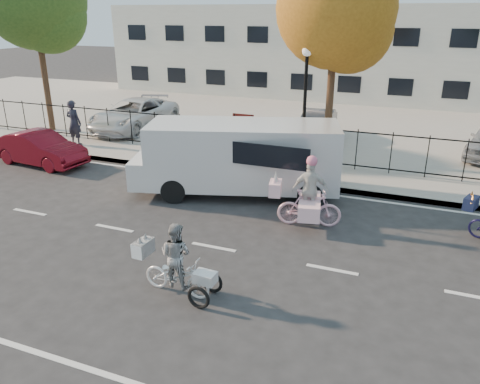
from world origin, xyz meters
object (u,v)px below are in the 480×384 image
at_px(unicorn_bike, 308,200).
at_px(white_van, 240,155).
at_px(zebra_trike, 177,267).
at_px(lamppost, 306,86).
at_px(lot_car_c, 317,125).
at_px(pedestrian, 74,123).
at_px(lot_car_b, 134,115).
at_px(lot_car_a, 146,112).
at_px(red_sedan, 40,148).

distance_m(unicorn_bike, white_van, 3.19).
distance_m(zebra_trike, white_van, 6.05).
relative_size(lamppost, zebra_trike, 2.32).
bearing_deg(white_van, unicorn_bike, -48.78).
distance_m(lamppost, zebra_trike, 9.28).
height_order(zebra_trike, lot_car_c, zebra_trike).
bearing_deg(pedestrian, lot_car_c, -152.27).
bearing_deg(lot_car_b, lot_car_c, 10.77).
distance_m(lamppost, pedestrian, 10.14).
height_order(zebra_trike, unicorn_bike, unicorn_bike).
bearing_deg(lot_car_b, lot_car_a, 94.68).
bearing_deg(zebra_trike, unicorn_bike, -19.19).
relative_size(red_sedan, lot_car_a, 0.91).
xyz_separation_m(unicorn_bike, lot_car_a, (-10.57, 8.56, 0.02)).
distance_m(unicorn_bike, lot_car_c, 9.05).
bearing_deg(white_van, zebra_trike, -97.88).
bearing_deg(pedestrian, lot_car_a, -98.22).
xyz_separation_m(lamppost, white_van, (-1.30, -3.00, -1.84)).
bearing_deg(pedestrian, zebra_trike, 139.88).
bearing_deg(lot_car_c, lot_car_b, -174.19).
xyz_separation_m(white_van, red_sedan, (-8.28, -0.00, -0.64)).
height_order(white_van, lot_car_c, white_van).
bearing_deg(pedestrian, unicorn_bike, 161.12).
relative_size(unicorn_bike, lot_car_b, 0.39).
relative_size(pedestrian, lot_car_b, 0.37).
distance_m(white_van, lot_car_a, 10.50).
distance_m(zebra_trike, red_sedan, 10.98).
xyz_separation_m(white_van, lot_car_b, (-7.83, 5.75, -0.40)).
bearing_deg(lot_car_a, zebra_trike, -72.37).
relative_size(lamppost, red_sedan, 1.12).
height_order(lamppost, white_van, lamppost).
distance_m(red_sedan, lot_car_b, 5.78).
bearing_deg(red_sedan, zebra_trike, -117.08).
distance_m(lamppost, lot_car_c, 4.83).
distance_m(white_van, red_sedan, 8.31).
xyz_separation_m(unicorn_bike, white_van, (-2.68, 1.66, 0.53)).
bearing_deg(white_van, red_sedan, 163.02).
height_order(lamppost, zebra_trike, lamppost).
height_order(red_sedan, pedestrian, pedestrian).
bearing_deg(lot_car_a, white_van, -58.10).
distance_m(red_sedan, lot_car_a, 6.91).
bearing_deg(lot_car_a, lot_car_c, -14.91).
relative_size(unicorn_bike, lot_car_a, 0.48).
xyz_separation_m(zebra_trike, lot_car_c, (-0.07, 13.15, 0.17)).
height_order(pedestrian, lot_car_c, pedestrian).
xyz_separation_m(red_sedan, lot_car_c, (9.17, 7.22, 0.15)).
relative_size(lot_car_b, lot_car_c, 1.36).
bearing_deg(lot_car_b, zebra_trike, -51.84).
distance_m(lot_car_a, lot_car_c, 8.79).
height_order(unicorn_bike, lot_car_c, unicorn_bike).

